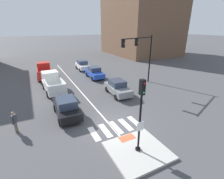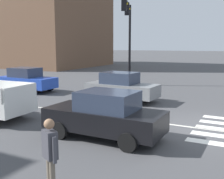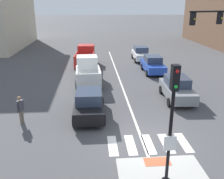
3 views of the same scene
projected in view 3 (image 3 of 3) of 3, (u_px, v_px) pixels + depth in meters
ground_plane at (147, 139)px, 12.32m from camera, size 300.00×300.00×0.00m
tactile_pad_front at (157, 161)px, 10.32m from camera, size 1.10×0.60×0.01m
signal_pole at (172, 117)px, 8.23m from camera, size 0.44×0.38×4.48m
crosswalk_stripe_a at (113, 145)px, 11.77m from camera, size 0.44×1.80×0.01m
crosswalk_stripe_b at (131, 145)px, 11.84m from camera, size 0.44×1.80×0.01m
crosswalk_stripe_c at (149, 144)px, 11.90m from camera, size 0.44×1.80×0.01m
crosswalk_stripe_d at (166, 143)px, 11.97m from camera, size 0.44×1.80×0.01m
crosswalk_stripe_e at (184, 142)px, 12.03m from camera, size 0.44×1.80×0.01m
lane_centre_line at (120, 81)px, 21.71m from camera, size 0.14×28.00×0.01m
car_blue_eastbound_far at (153, 65)px, 24.05m from camera, size 1.87×4.11×1.64m
car_white_eastbound_distant at (141, 54)px, 29.32m from camera, size 1.91×4.13×1.64m
car_black_westbound_near at (89, 103)px, 14.64m from camera, size 1.87×4.12×1.64m
car_grey_eastbound_mid at (177, 88)px, 17.24m from camera, size 2.01×4.18×1.64m
pickup_truck_white_westbound_far at (88, 71)px, 20.96m from camera, size 2.24×5.18×2.08m
pickup_truck_red_westbound_distant at (86, 57)px, 26.84m from camera, size 2.27×5.20×2.08m
pedestrian_at_curb_left at (20, 108)px, 13.59m from camera, size 0.36×0.50×1.67m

